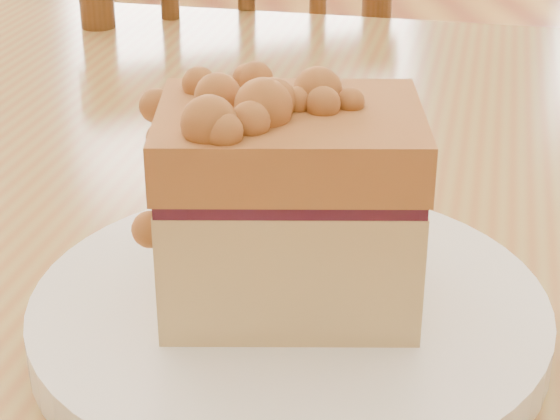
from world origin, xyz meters
name	(u,v)px	position (x,y,z in m)	size (l,w,h in m)	color
cafe_table_main	(335,323)	(-0.06, 0.07, 0.66)	(1.47, 1.23, 0.75)	#A3843F
cafe_chair_main	(206,226)	(-0.11, 0.66, 0.44)	(0.49, 0.49, 0.86)	brown
plate	(289,316)	(-0.11, -0.07, 0.76)	(0.24, 0.24, 0.02)	white
cake_slice	(286,191)	(-0.12, -0.07, 0.82)	(0.13, 0.10, 0.11)	tan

